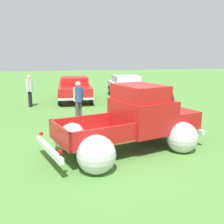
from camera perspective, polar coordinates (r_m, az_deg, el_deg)
The scene contains 6 objects.
ground_plane at distance 8.00m, azimuth 2.45°, elevation -8.20°, with size 80.00×80.00×0.00m, color #548C3D.
vintage_pickup_truck at distance 7.97m, azimuth 4.86°, elevation -2.58°, with size 4.98×3.74×1.96m.
show_car_0 at distance 16.45m, azimuth -8.03°, elevation 5.12°, with size 2.15×4.40×1.43m.
show_car_1 at distance 17.48m, azimuth 3.10°, elevation 5.63°, with size 1.98×4.31×1.43m.
spectator_0 at distance 14.99m, azimuth -17.22°, elevation 4.78°, with size 0.41×0.54×1.73m.
spectator_1 at distance 11.41m, azimuth -7.20°, elevation 2.90°, with size 0.48×0.47×1.68m.
Camera 1 is at (-1.98, -7.23, 2.79)m, focal length 42.78 mm.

